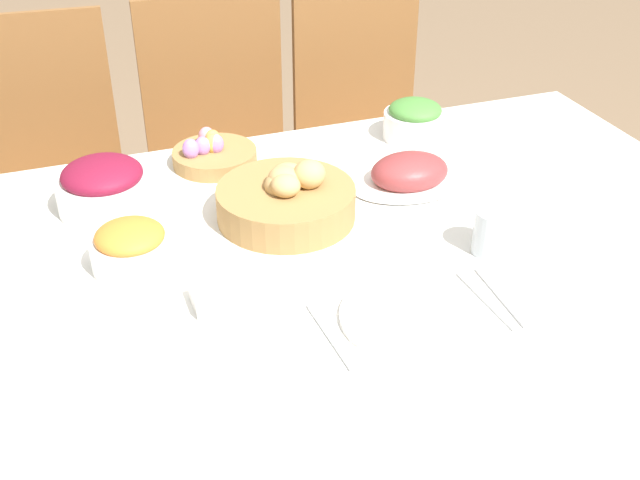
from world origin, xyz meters
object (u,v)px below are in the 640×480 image
at_px(chair_far_left, 50,191).
at_px(dinner_plate, 410,316).
at_px(carrot_bowl, 131,247).
at_px(spoon, 500,297).
at_px(egg_basket, 213,154).
at_px(drinking_cup, 494,231).
at_px(chair_far_right, 371,140).
at_px(chair_far_center, 225,163).
at_px(bread_basket, 287,199).
at_px(ham_platter, 409,174).
at_px(beet_salad_bowl, 104,186).
at_px(butter_dish, 225,295).
at_px(green_salad_bowl, 415,120).
at_px(fork, 330,336).
at_px(knife, 485,300).

xyz_separation_m(chair_far_left, dinner_plate, (0.55, -1.14, 0.24)).
height_order(chair_far_left, carrot_bowl, chair_far_left).
bearing_deg(dinner_plate, spoon, 0.00).
relative_size(egg_basket, drinking_cup, 2.17).
bearing_deg(chair_far_left, drinking_cup, -47.92).
xyz_separation_m(egg_basket, drinking_cup, (0.41, -0.54, 0.02)).
height_order(chair_far_right, chair_far_center, same).
bearing_deg(spoon, drinking_cup, 68.72).
height_order(chair_far_right, bread_basket, chair_far_right).
bearing_deg(dinner_plate, ham_platter, 64.99).
distance_m(chair_far_center, drinking_cup, 1.08).
bearing_deg(bread_basket, spoon, -55.81).
distance_m(egg_basket, beet_salad_bowl, 0.29).
height_order(spoon, drinking_cup, drinking_cup).
relative_size(egg_basket, beet_salad_bowl, 0.99).
relative_size(chair_far_right, butter_dish, 8.75).
relative_size(green_salad_bowl, drinking_cup, 1.69).
bearing_deg(drinking_cup, butter_dish, 178.64).
bearing_deg(dinner_plate, chair_far_left, 115.72).
xyz_separation_m(bread_basket, egg_basket, (-0.08, 0.29, -0.02)).
bearing_deg(chair_far_center, chair_far_right, 1.71).
height_order(egg_basket, fork, egg_basket).
bearing_deg(fork, carrot_bowl, 127.42).
xyz_separation_m(egg_basket, beet_salad_bowl, (-0.26, -0.13, 0.03)).
distance_m(beet_salad_bowl, butter_dish, 0.44).
bearing_deg(butter_dish, fork, -47.75).
xyz_separation_m(ham_platter, fork, (-0.35, -0.44, -0.02)).
height_order(chair_far_left, butter_dish, chair_far_left).
xyz_separation_m(chair_far_center, chair_far_left, (-0.50, -0.00, 0.00)).
bearing_deg(bread_basket, dinner_plate, -76.87).
bearing_deg(bread_basket, fork, -97.77).
xyz_separation_m(chair_far_left, knife, (0.70, -1.14, 0.24)).
xyz_separation_m(chair_far_left, ham_platter, (0.76, -0.71, 0.26)).
height_order(knife, butter_dish, butter_dish).
distance_m(green_salad_bowl, butter_dish, 0.79).
height_order(chair_far_right, fork, chair_far_right).
bearing_deg(beet_salad_bowl, bread_basket, -25.69).
bearing_deg(bread_basket, ham_platter, 8.83).
bearing_deg(bread_basket, green_salad_bowl, 32.62).
bearing_deg(fork, ham_platter, 48.61).
distance_m(chair_far_left, drinking_cup, 1.31).
relative_size(egg_basket, fork, 1.07).
distance_m(knife, spoon, 0.03).
height_order(chair_far_center, beet_salad_bowl, chair_far_center).
xyz_separation_m(chair_far_center, egg_basket, (-0.13, -0.46, 0.26)).
bearing_deg(dinner_plate, chair_far_right, 69.76).
bearing_deg(chair_far_center, bread_basket, -91.62).
relative_size(chair_far_left, green_salad_bowl, 6.60).
xyz_separation_m(egg_basket, fork, (0.03, -0.68, -0.02)).
bearing_deg(chair_far_center, green_salad_bowl, -51.34).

